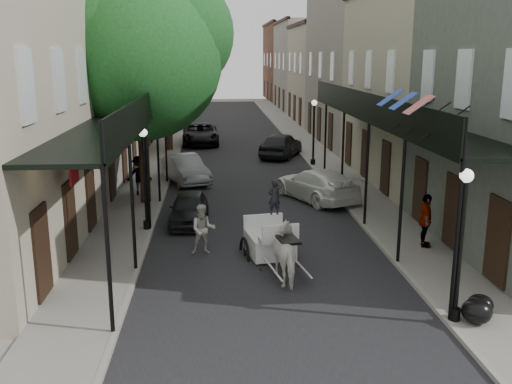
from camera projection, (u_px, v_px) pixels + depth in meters
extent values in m
plane|color=gray|center=(276.00, 295.00, 15.40)|extent=(140.00, 140.00, 0.00)
cube|color=black|center=(241.00, 161.00, 34.79)|extent=(8.00, 90.00, 0.01)
cube|color=gray|center=(158.00, 161.00, 34.42)|extent=(2.20, 90.00, 0.12)
cube|color=gray|center=(322.00, 159.00, 35.13)|extent=(2.20, 90.00, 0.12)
cube|color=#A39C82|center=(119.00, 69.00, 42.64)|extent=(5.00, 80.00, 10.50)
cube|color=gray|center=(346.00, 69.00, 43.86)|extent=(5.00, 80.00, 10.50)
cube|color=black|center=(121.00, 120.00, 20.89)|extent=(2.20, 18.00, 0.12)
cube|color=black|center=(149.00, 106.00, 20.85)|extent=(0.06, 18.00, 1.00)
cylinder|color=black|center=(108.00, 249.00, 12.68)|extent=(0.10, 0.10, 4.00)
cylinder|color=black|center=(148.00, 175.00, 20.44)|extent=(0.10, 0.10, 4.00)
cylinder|color=black|center=(166.00, 142.00, 28.19)|extent=(0.10, 0.10, 4.00)
cube|color=black|center=(388.00, 118.00, 21.60)|extent=(2.20, 18.00, 0.12)
cube|color=black|center=(361.00, 105.00, 21.41)|extent=(0.06, 18.00, 1.00)
cylinder|color=black|center=(457.00, 241.00, 13.25)|extent=(0.10, 0.10, 4.00)
cylinder|color=black|center=(367.00, 172.00, 21.00)|extent=(0.10, 0.10, 4.00)
cylinder|color=black|center=(325.00, 140.00, 28.76)|extent=(0.10, 0.10, 4.00)
cylinder|color=#382619|center=(143.00, 138.00, 24.08)|extent=(0.44, 0.44, 5.60)
sphere|color=#184B1F|center=(139.00, 58.00, 23.31)|extent=(6.80, 6.80, 6.80)
sphere|color=#184B1F|center=(173.00, 33.00, 23.75)|extent=(5.10, 5.10, 5.10)
cylinder|color=#382619|center=(168.00, 112.00, 37.72)|extent=(0.44, 0.44, 5.04)
sphere|color=#184B1F|center=(167.00, 66.00, 37.03)|extent=(6.00, 6.00, 6.00)
sphere|color=#184B1F|center=(185.00, 52.00, 37.48)|extent=(4.50, 4.50, 4.50)
cylinder|color=black|center=(454.00, 314.00, 13.69)|extent=(0.28, 0.28, 0.30)
cylinder|color=black|center=(460.00, 253.00, 13.33)|extent=(0.12, 0.12, 3.40)
sphere|color=white|center=(467.00, 176.00, 12.89)|extent=(0.32, 0.32, 0.32)
cylinder|color=black|center=(147.00, 225.00, 20.86)|extent=(0.28, 0.28, 0.30)
cylinder|color=black|center=(145.00, 183.00, 20.50)|extent=(0.12, 0.12, 3.40)
sphere|color=white|center=(143.00, 132.00, 20.06)|extent=(0.32, 0.32, 0.32)
cylinder|color=black|center=(313.00, 162.00, 33.08)|extent=(0.28, 0.28, 0.30)
cylinder|color=black|center=(314.00, 135.00, 32.71)|extent=(0.12, 0.12, 3.40)
sphere|color=white|center=(314.00, 103.00, 32.28)|extent=(0.32, 0.32, 0.32)
imported|color=silver|center=(289.00, 254.00, 16.28)|extent=(1.16, 1.98, 1.57)
torus|color=black|center=(241.00, 234.00, 18.74)|extent=(0.30, 1.22, 1.23)
torus|color=black|center=(286.00, 230.00, 19.12)|extent=(0.30, 1.22, 1.23)
torus|color=black|center=(257.00, 255.00, 17.60)|extent=(0.18, 0.64, 0.64)
torus|color=black|center=(293.00, 252.00, 17.88)|extent=(0.18, 0.64, 0.64)
cube|color=silver|center=(266.00, 222.00, 18.65)|extent=(1.61, 1.92, 0.67)
cube|color=silver|center=(274.00, 216.00, 17.60)|extent=(1.22, 0.71, 0.11)
cube|color=silver|center=(276.00, 209.00, 17.31)|extent=(1.14, 0.29, 0.48)
imported|color=black|center=(274.00, 198.00, 17.46)|extent=(0.43, 0.32, 1.07)
imported|color=#AFAEA5|center=(203.00, 229.00, 18.43)|extent=(0.83, 0.66, 1.66)
imported|color=gray|center=(139.00, 175.00, 25.78)|extent=(1.26, 0.88, 1.78)
imported|color=gray|center=(426.00, 221.00, 18.76)|extent=(0.70, 1.13, 1.79)
imported|color=black|center=(189.00, 208.00, 21.85)|extent=(1.49, 3.58, 1.21)
imported|color=gray|center=(185.00, 169.00, 28.92)|extent=(2.86, 4.47, 1.39)
imported|color=black|center=(200.00, 134.00, 41.10)|extent=(2.72, 5.54, 1.51)
imported|color=white|center=(316.00, 185.00, 25.33)|extent=(3.79, 5.25, 1.41)
imported|color=black|center=(281.00, 145.00, 35.96)|extent=(3.51, 5.01, 1.58)
ellipsoid|color=black|center=(477.00, 311.00, 13.49)|extent=(0.72, 0.72, 0.61)
ellipsoid|color=black|center=(480.00, 305.00, 13.96)|extent=(0.63, 0.63, 0.50)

